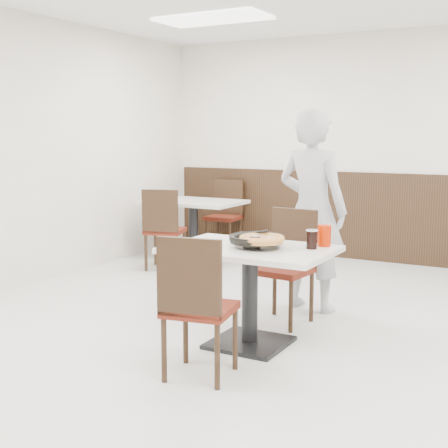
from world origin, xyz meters
The scene contains 20 objects.
floor centered at (0.00, 0.00, 0.00)m, with size 7.00×7.00×0.00m, color #A7A7A2.
wall_back centered at (0.00, 3.50, 1.40)m, with size 6.00×0.04×2.80m, color silver.
wainscot_back centered at (0.00, 3.48, 0.55)m, with size 5.90×0.03×1.10m, color black.
fluo_panel_c centered at (-1.50, 1.80, 2.78)m, with size 1.20×0.60×0.02m, color white.
main_table centered at (-0.10, -0.07, 0.38)m, with size 1.20×0.80×0.75m, color silver, non-canonical shape.
chair_near centered at (-0.11, -0.77, 0.47)m, with size 0.42×0.42×0.95m, color black, non-canonical shape.
chair_far centered at (-0.11, 0.55, 0.47)m, with size 0.42×0.42×0.95m, color black, non-canonical shape.
trivet centered at (-0.07, -0.11, 0.77)m, with size 0.13×0.13×0.04m, color black.
pizza_pan centered at (-0.05, -0.06, 0.79)m, with size 0.39×0.39×0.01m, color black.
pizza centered at (0.01, -0.10, 0.81)m, with size 0.31×0.31×0.02m, color #D59349.
pizza_server centered at (-0.05, -0.09, 0.84)m, with size 0.07×0.09×0.00m, color silver.
napkin centered at (-0.47, -0.26, 0.75)m, with size 0.15×0.15×0.00m, color white.
side_plate centered at (-0.44, -0.18, 0.76)m, with size 0.16×0.16×0.01m, color white.
fork centered at (-0.44, -0.17, 0.77)m, with size 0.02×0.18×0.00m, color silver.
cola_glass centered at (0.32, 0.08, 0.81)m, with size 0.08×0.08×0.13m, color black.
red_cup centered at (0.37, 0.22, 0.83)m, with size 0.10×0.10×0.16m, color #B51C00.
diner_person centered at (-0.06, 1.07, 0.90)m, with size 0.66×0.43×1.80m, color silver.
bg_table_left centered at (-2.17, 2.46, 0.38)m, with size 1.20×0.80×0.75m, color silver, non-canonical shape.
bg_chair_left_near centered at (-2.17, 1.83, 0.47)m, with size 0.42×0.42×0.95m, color black, non-canonical shape.
bg_chair_left_far centered at (-2.13, 3.16, 0.47)m, with size 0.42×0.42×0.95m, color black, non-canonical shape.
Camera 1 is at (1.93, -4.12, 1.58)m, focal length 50.00 mm.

